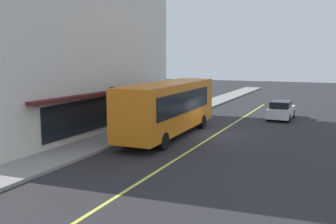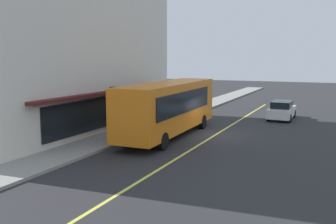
{
  "view_description": "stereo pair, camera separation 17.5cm",
  "coord_description": "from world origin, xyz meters",
  "px_view_note": "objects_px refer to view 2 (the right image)",
  "views": [
    {
      "loc": [
        -24.01,
        -7.2,
        5.08
      ],
      "look_at": [
        -1.87,
        2.7,
        1.6
      ],
      "focal_mm": 40.5,
      "sensor_mm": 36.0,
      "label": 1
    },
    {
      "loc": [
        -23.94,
        -7.36,
        5.08
      ],
      "look_at": [
        -1.87,
        2.7,
        1.6
      ],
      "focal_mm": 40.5,
      "sensor_mm": 36.0,
      "label": 2
    }
  ],
  "objects_px": {
    "traffic_light": "(113,100)",
    "car_white": "(282,110)",
    "bus": "(169,106)",
    "pedestrian_at_corner": "(140,112)"
  },
  "relations": [
    {
      "from": "traffic_light",
      "to": "car_white",
      "type": "bearing_deg",
      "value": -31.78
    },
    {
      "from": "bus",
      "to": "traffic_light",
      "type": "relative_size",
      "value": 3.49
    },
    {
      "from": "traffic_light",
      "to": "car_white",
      "type": "xyz_separation_m",
      "value": [
        13.08,
        -8.1,
        -1.79
      ]
    },
    {
      "from": "bus",
      "to": "car_white",
      "type": "height_order",
      "value": "bus"
    },
    {
      "from": "bus",
      "to": "traffic_light",
      "type": "height_order",
      "value": "bus"
    },
    {
      "from": "bus",
      "to": "traffic_light",
      "type": "bearing_deg",
      "value": 139.08
    },
    {
      "from": "bus",
      "to": "pedestrian_at_corner",
      "type": "relative_size",
      "value": 7.11
    },
    {
      "from": "traffic_light",
      "to": "car_white",
      "type": "relative_size",
      "value": 0.74
    },
    {
      "from": "bus",
      "to": "car_white",
      "type": "relative_size",
      "value": 2.59
    },
    {
      "from": "car_white",
      "to": "pedestrian_at_corner",
      "type": "xyz_separation_m",
      "value": [
        -7.91,
        9.15,
        0.34
      ]
    }
  ]
}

